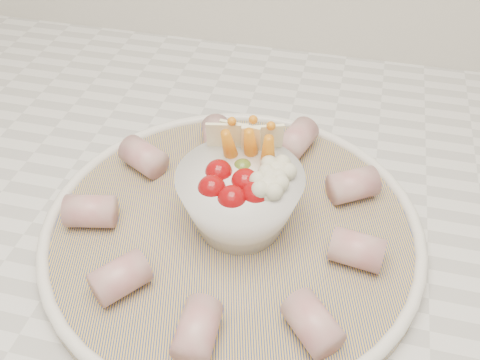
# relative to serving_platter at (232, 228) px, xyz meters

# --- Properties ---
(serving_platter) EXTENTS (0.46, 0.46, 0.02)m
(serving_platter) POSITION_rel_serving_platter_xyz_m (0.00, 0.00, 0.00)
(serving_platter) COLOR navy
(serving_platter) RESTS_ON kitchen_counter
(veggie_bowl) EXTENTS (0.12, 0.12, 0.10)m
(veggie_bowl) POSITION_rel_serving_platter_xyz_m (0.01, 0.01, 0.04)
(veggie_bowl) COLOR white
(veggie_bowl) RESTS_ON serving_platter
(cured_meat_rolls) EXTENTS (0.31, 0.31, 0.03)m
(cured_meat_rolls) POSITION_rel_serving_platter_xyz_m (0.00, -0.00, 0.02)
(cured_meat_rolls) COLOR #A64B53
(cured_meat_rolls) RESTS_ON serving_platter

